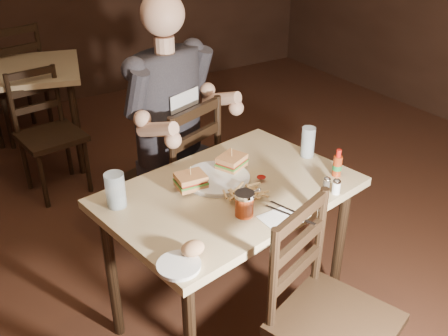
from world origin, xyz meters
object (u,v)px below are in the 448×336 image
bg_chair_far (13,82)px  chair_near (336,323)px  bg_table (25,79)px  hot_sauce (338,163)px  glass_left (115,190)px  syrup_dispenser (244,204)px  main_table (230,206)px  dinner_plate (217,179)px  chair_far (171,177)px  side_plate (179,266)px  bg_chair_near (51,136)px  diner (173,93)px  glass_right (308,142)px

bg_chair_far → chair_near: bearing=84.8°
bg_table → hot_sauce: bearing=-70.9°
glass_left → hot_sauce: size_ratio=1.14×
syrup_dispenser → glass_left: bearing=130.6°
main_table → syrup_dispenser: syrup_dispenser is taller
bg_table → bg_chair_far: size_ratio=1.00×
chair_near → dinner_plate: (-0.10, 0.71, 0.32)m
bg_table → syrup_dispenser: bearing=-83.0°
chair_far → dinner_plate: 0.66m
hot_sauce → chair_near: bearing=-130.4°
bg_chair_far → chair_far: bearing=88.1°
side_plate → bg_chair_far: bearing=88.7°
main_table → bg_chair_near: bg_chair_near is taller
main_table → bg_chair_far: size_ratio=1.20×
main_table → diner: 0.71m
main_table → bg_chair_near: 1.77m
main_table → bg_table: size_ratio=1.21×
chair_near → hot_sauce: 0.71m
dinner_plate → hot_sauce: 0.55m
glass_right → syrup_dispenser: (-0.55, -0.26, -0.02)m
bg_chair_near → glass_left: size_ratio=5.76×
bg_table → dinner_plate: bearing=-80.8°
diner → side_plate: size_ratio=6.64×
bg_chair_far → glass_left: bearing=75.1°
bg_chair_near → glass_left: glass_left is taller
chair_far → diner: bearing=90.0°
glass_left → syrup_dispenser: 0.53m
main_table → chair_far: 0.71m
glass_right → dinner_plate: bearing=176.4°
glass_left → glass_right: (0.96, -0.08, 0.00)m
main_table → glass_right: 0.52m
chair_near → bg_chair_far: size_ratio=0.91×
diner → syrup_dispenser: size_ratio=9.68×
chair_near → bg_chair_far: bearing=78.8°
main_table → glass_right: size_ratio=7.89×
dinner_plate → hot_sauce: (0.49, -0.25, 0.06)m
bg_table → diner: bearing=-75.5°
glass_right → chair_near: bearing=-120.7°
hot_sauce → glass_left: bearing=162.3°
main_table → syrup_dispenser: size_ratio=11.46×
diner → glass_right: 0.73m
bg_table → diner: diner is taller
bg_table → dinner_plate: (0.35, -2.17, 0.10)m
syrup_dispenser → side_plate: size_ratio=0.69×
bg_table → bg_chair_far: 0.58m
bg_chair_far → main_table: bearing=84.8°
bg_chair_far → glass_left: 2.70m
bg_chair_far → hot_sauce: 3.11m
bg_chair_near → diner: diner is taller
chair_far → bg_chair_near: chair_far is taller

